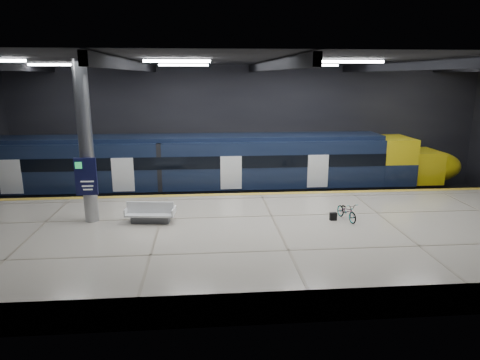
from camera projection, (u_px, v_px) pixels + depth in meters
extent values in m
plane|color=black|center=(268.00, 231.00, 20.77)|extent=(30.00, 30.00, 0.00)
cube|color=black|center=(251.00, 129.00, 27.57)|extent=(30.00, 0.10, 8.00)
cube|color=black|center=(312.00, 197.00, 12.08)|extent=(30.00, 0.10, 8.00)
cube|color=black|center=(271.00, 60.00, 18.88)|extent=(30.00, 16.00, 0.10)
cube|color=black|center=(133.00, 66.00, 18.44)|extent=(0.25, 16.00, 0.40)
cube|color=black|center=(271.00, 66.00, 18.94)|extent=(0.25, 16.00, 0.40)
cube|color=black|center=(401.00, 66.00, 19.43)|extent=(0.25, 16.00, 0.40)
cube|color=white|center=(177.00, 61.00, 16.64)|extent=(2.60, 0.18, 0.10)
cube|color=white|center=(352.00, 62.00, 17.22)|extent=(2.60, 0.18, 0.10)
cube|color=white|center=(46.00, 65.00, 21.87)|extent=(2.60, 0.18, 0.10)
cube|color=white|center=(184.00, 65.00, 22.45)|extent=(2.60, 0.18, 0.10)
cube|color=white|center=(314.00, 65.00, 23.03)|extent=(2.60, 0.18, 0.10)
cube|color=white|center=(439.00, 65.00, 23.60)|extent=(2.60, 0.18, 0.10)
cube|color=beige|center=(277.00, 239.00, 18.22)|extent=(30.00, 11.00, 1.10)
cube|color=gold|center=(261.00, 194.00, 23.17)|extent=(30.00, 0.40, 0.01)
cube|color=gray|center=(256.00, 201.00, 25.38)|extent=(30.00, 0.08, 0.16)
cube|color=gray|center=(253.00, 195.00, 26.78)|extent=(30.00, 0.08, 0.16)
cube|color=black|center=(180.00, 192.00, 25.59)|extent=(24.00, 2.58, 0.80)
cube|color=black|center=(179.00, 163.00, 25.17)|extent=(24.00, 2.80, 2.75)
cube|color=black|center=(178.00, 138.00, 24.82)|extent=(24.00, 2.30, 0.24)
cube|color=black|center=(177.00, 163.00, 23.74)|extent=(24.00, 0.04, 0.70)
cube|color=white|center=(231.00, 173.00, 24.13)|extent=(1.20, 0.05, 1.90)
cube|color=yellow|center=(392.00, 160.00, 26.24)|extent=(2.00, 2.80, 2.75)
ellipsoid|color=yellow|center=(432.00, 166.00, 26.57)|extent=(3.60, 2.52, 1.90)
cube|color=black|center=(397.00, 157.00, 26.23)|extent=(1.60, 2.38, 0.80)
cube|color=#595B60|center=(151.00, 219.00, 18.63)|extent=(1.68, 0.70, 0.31)
cube|color=white|center=(151.00, 214.00, 18.58)|extent=(2.13, 1.10, 0.08)
cube|color=white|center=(150.00, 207.00, 18.51)|extent=(2.04, 0.32, 0.51)
cube|color=white|center=(127.00, 211.00, 18.58)|extent=(0.16, 0.87, 0.31)
cube|color=white|center=(174.00, 211.00, 18.52)|extent=(0.16, 0.87, 0.31)
imported|color=#99999E|center=(347.00, 211.00, 18.89)|extent=(0.86, 1.61, 0.81)
cube|color=black|center=(333.00, 216.00, 18.90)|extent=(0.31, 0.19, 0.35)
cylinder|color=#9EA0A5|center=(86.00, 143.00, 18.07)|extent=(0.60, 0.60, 6.90)
cube|color=#0E1036|center=(86.00, 177.00, 17.98)|extent=(0.90, 0.12, 1.60)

